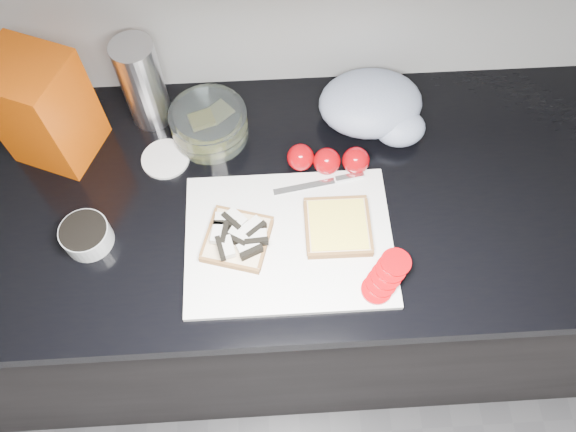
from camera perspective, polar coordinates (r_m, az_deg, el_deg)
The scene contains 14 objects.
base_cabinet at distance 1.57m, azimuth -2.92°, elevation -6.38°, with size 3.50×0.60×0.86m, color black.
countertop at distance 1.17m, azimuth -3.91°, elevation 1.88°, with size 3.50×0.64×0.04m, color black.
cutting_board at distance 1.09m, azimuth 0.09°, elevation -2.48°, with size 0.40×0.30×0.01m, color white.
bread_left at distance 1.08m, azimuth -5.16°, elevation -2.18°, with size 0.15×0.15×0.04m.
bread_right at distance 1.09m, azimuth 5.07°, elevation -1.08°, with size 0.13×0.13×0.02m.
tomato_slices at distance 1.06m, azimuth 9.94°, elevation -6.01°, with size 0.11×0.12×0.02m.
knife at distance 1.15m, azimuth 4.33°, elevation 3.56°, with size 0.19×0.04×0.01m.
seed_tub at distance 1.14m, azimuth -19.83°, elevation -1.82°, with size 0.09×0.09×0.05m.
tub_lid at distance 1.22m, azimuth -12.34°, elevation 5.69°, with size 0.10×0.10×0.01m, color silver.
glass_bowl at distance 1.21m, azimuth -8.01°, elevation 9.23°, with size 0.16×0.16×0.07m.
bread_bag at distance 1.22m, azimuth -23.61°, elevation 9.93°, with size 0.15×0.14×0.24m, color #D23703.
steel_canister at distance 1.22m, azimuth -14.54°, elevation 12.87°, with size 0.09×0.09×0.21m, color silver.
grocery_bag at distance 1.23m, azimuth 8.80°, elevation 10.93°, with size 0.23×0.20×0.10m.
whole_tomatoes at distance 1.16m, azimuth 4.05°, elevation 5.73°, with size 0.17×0.07×0.06m.
Camera 1 is at (0.05, 0.61, 1.89)m, focal length 35.00 mm.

